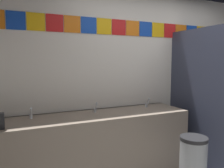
% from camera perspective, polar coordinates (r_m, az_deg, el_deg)
% --- Properties ---
extents(wall_back, '(4.37, 0.09, 2.53)m').
position_cam_1_polar(wall_back, '(3.49, 9.46, 1.48)').
color(wall_back, silver).
rests_on(wall_back, ground_plane).
extents(vanity_counter, '(2.32, 0.61, 0.88)m').
position_cam_1_polar(vanity_counter, '(2.93, -3.52, -15.79)').
color(vanity_counter, gray).
rests_on(vanity_counter, ground_plane).
extents(faucet_left, '(0.04, 0.10, 0.14)m').
position_cam_1_polar(faucet_left, '(2.71, -19.87, -7.28)').
color(faucet_left, silver).
rests_on(faucet_left, vanity_counter).
extents(faucet_center, '(0.04, 0.10, 0.14)m').
position_cam_1_polar(faucet_center, '(2.87, -4.22, -6.22)').
color(faucet_center, silver).
rests_on(faucet_center, vanity_counter).
extents(faucet_right, '(0.04, 0.10, 0.14)m').
position_cam_1_polar(faucet_right, '(3.21, 8.89, -4.97)').
color(faucet_right, silver).
rests_on(faucet_right, vanity_counter).
extents(toilet, '(0.39, 0.49, 0.74)m').
position_cam_1_polar(toilet, '(3.94, 24.85, -12.85)').
color(toilet, white).
rests_on(toilet, ground_plane).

